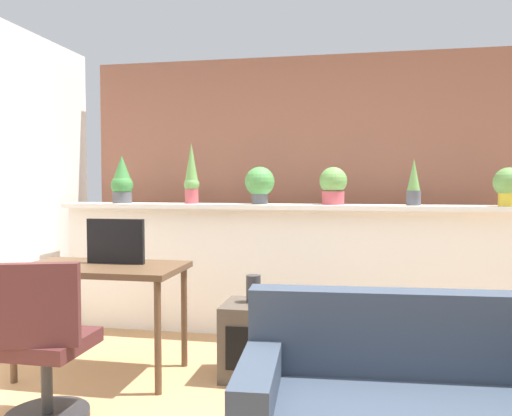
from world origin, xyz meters
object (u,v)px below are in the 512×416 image
at_px(desk, 102,277).
at_px(vase_on_shelf, 253,289).
at_px(potted_plant_4, 414,183).
at_px(potted_plant_2, 260,183).
at_px(office_chair, 43,358).
at_px(side_cube_shelf, 253,340).
at_px(tv_monitor, 116,241).
at_px(potted_plant_0, 122,181).
at_px(potted_plant_1, 192,176).
at_px(potted_plant_5, 508,185).
at_px(potted_plant_3, 333,185).

xyz_separation_m(desk, vase_on_shelf, (1.02, 0.18, -0.07)).
distance_m(potted_plant_4, vase_on_shelf, 1.60).
bearing_deg(potted_plant_4, potted_plant_2, 178.20).
bearing_deg(office_chair, side_cube_shelf, 45.03).
xyz_separation_m(potted_plant_4, vase_on_shelf, (-1.13, -0.88, -0.71)).
relative_size(potted_plant_4, tv_monitor, 0.91).
relative_size(tv_monitor, office_chair, 0.45).
xyz_separation_m(potted_plant_0, potted_plant_1, (0.64, 0.01, 0.05)).
bearing_deg(potted_plant_5, potted_plant_3, 177.41).
bearing_deg(desk, potted_plant_2, 51.03).
height_order(potted_plant_3, potted_plant_5, potted_plant_3).
height_order(potted_plant_1, potted_plant_5, potted_plant_1).
bearing_deg(potted_plant_3, potted_plant_4, -4.35).
distance_m(potted_plant_1, vase_on_shelf, 1.40).
bearing_deg(tv_monitor, potted_plant_3, 35.53).
distance_m(potted_plant_1, potted_plant_2, 0.60).
bearing_deg(potted_plant_4, potted_plant_0, 179.79).
distance_m(tv_monitor, side_cube_shelf, 1.16).
distance_m(potted_plant_1, tv_monitor, 1.13).
xyz_separation_m(potted_plant_0, vase_on_shelf, (1.37, -0.89, -0.73)).
xyz_separation_m(potted_plant_1, side_cube_shelf, (0.73, -0.94, -1.12)).
bearing_deg(potted_plant_2, side_cube_shelf, -82.28).
bearing_deg(potted_plant_1, potted_plant_5, -0.76).
xyz_separation_m(potted_plant_4, side_cube_shelf, (-1.13, -0.92, -1.06)).
distance_m(potted_plant_2, potted_plant_3, 0.62).
height_order(tv_monitor, side_cube_shelf, tv_monitor).
height_order(potted_plant_2, office_chair, potted_plant_2).
height_order(potted_plant_3, potted_plant_4, potted_plant_4).
xyz_separation_m(potted_plant_1, potted_plant_2, (0.60, 0.02, -0.07)).
relative_size(potted_plant_3, vase_on_shelf, 1.70).
relative_size(desk, office_chair, 1.21).
xyz_separation_m(desk, side_cube_shelf, (1.02, 0.14, -0.42)).
bearing_deg(potted_plant_1, potted_plant_3, 1.26).
distance_m(potted_plant_4, tv_monitor, 2.34).
relative_size(potted_plant_3, potted_plant_4, 0.83).
bearing_deg(potted_plant_1, desk, -105.03).
bearing_deg(potted_plant_4, potted_plant_3, 175.65).
bearing_deg(tv_monitor, office_chair, -89.08).
relative_size(potted_plant_0, potted_plant_1, 0.80).
bearing_deg(potted_plant_3, vase_on_shelf, -117.95).
relative_size(potted_plant_1, tv_monitor, 1.28).
height_order(potted_plant_1, potted_plant_3, potted_plant_1).
xyz_separation_m(potted_plant_5, side_cube_shelf, (-1.83, -0.91, -1.04)).
height_order(potted_plant_4, vase_on_shelf, potted_plant_4).
bearing_deg(potted_plant_2, potted_plant_0, -178.60).
bearing_deg(tv_monitor, potted_plant_2, 51.10).
distance_m(potted_plant_0, desk, 1.31).
bearing_deg(vase_on_shelf, desk, -169.97).
xyz_separation_m(potted_plant_0, tv_monitor, (0.42, -0.99, -0.42)).
bearing_deg(tv_monitor, potted_plant_1, 77.42).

